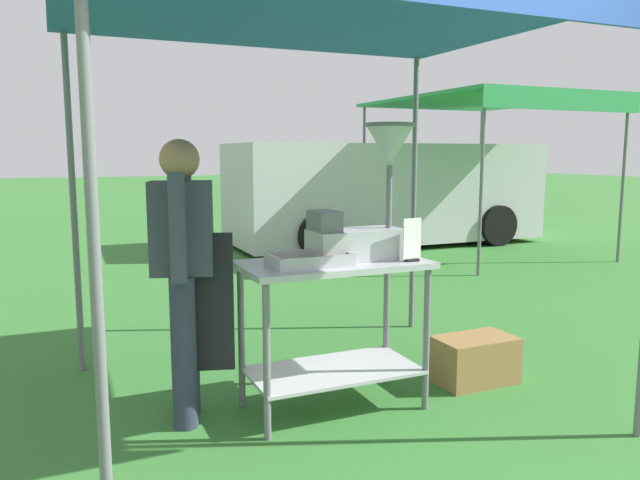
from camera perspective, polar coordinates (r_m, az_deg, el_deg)
name	(u,v)px	position (r m, az deg, el deg)	size (l,w,h in m)	color
ground_plane	(156,267)	(8.57, -15.11, -2.49)	(70.00, 70.00, 0.00)	#33702D
stall_canopy	(327,17)	(3.70, 0.67, 20.16)	(2.94, 2.52, 2.39)	slate
donut_cart	(333,304)	(3.64, 1.27, -6.05)	(1.10, 0.58, 0.90)	#B7B7BC
donut_tray	(310,262)	(3.45, -0.90, -2.04)	(0.45, 0.28, 0.07)	#B7B7BC
donut_fryer	(367,204)	(3.66, 4.44, 3.36)	(0.65, 0.29, 0.81)	#B7B7BC
menu_sign	(412,243)	(3.61, 8.60, -0.27)	(0.13, 0.05, 0.25)	black
vendor	(184,266)	(3.51, -12.62, -2.40)	(0.47, 0.53, 1.61)	#2D3347
supply_crate	(475,360)	(4.30, 14.28, -10.80)	(0.54, 0.33, 0.31)	olive
van_silver	(384,192)	(10.44, 6.04, 4.45)	(5.24, 2.14, 1.69)	#BCBCC1
neighbour_tent	(485,103)	(9.83, 15.23, 12.23)	(2.65, 3.35, 2.36)	slate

